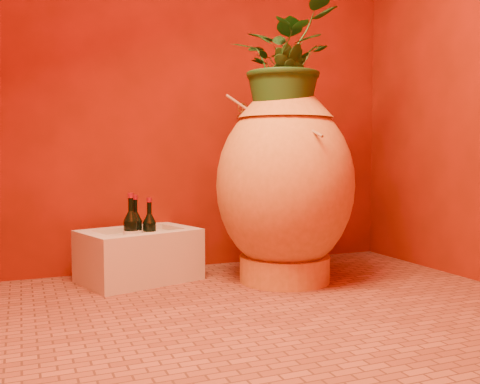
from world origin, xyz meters
name	(u,v)px	position (x,y,z in m)	size (l,w,h in m)	color
floor	(268,311)	(0.00, 0.00, 0.00)	(2.50, 2.50, 0.00)	brown
wall_back	(195,53)	(0.00, 1.00, 1.25)	(2.50, 0.02, 2.50)	#601505
amphora	(285,184)	(0.31, 0.45, 0.51)	(0.77, 0.77, 1.02)	#CB8239
stone_basin	(139,256)	(-0.39, 0.75, 0.13)	(0.66, 0.55, 0.27)	#BAB49A
wine_bottle_a	(135,233)	(-0.41, 0.74, 0.26)	(0.08, 0.08, 0.31)	black
wine_bottle_b	(131,233)	(-0.44, 0.69, 0.26)	(0.08, 0.08, 0.32)	black
wine_bottle_c	(150,234)	(-0.34, 0.71, 0.25)	(0.07, 0.07, 0.29)	black
wall_tap	(243,114)	(0.28, 0.93, 0.90)	(0.06, 0.13, 0.15)	olive
plant_main	(283,64)	(0.30, 0.46, 1.13)	(0.57, 0.49, 0.63)	#184418
plant_side	(282,89)	(0.26, 0.39, 0.99)	(0.23, 0.19, 0.43)	#184418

